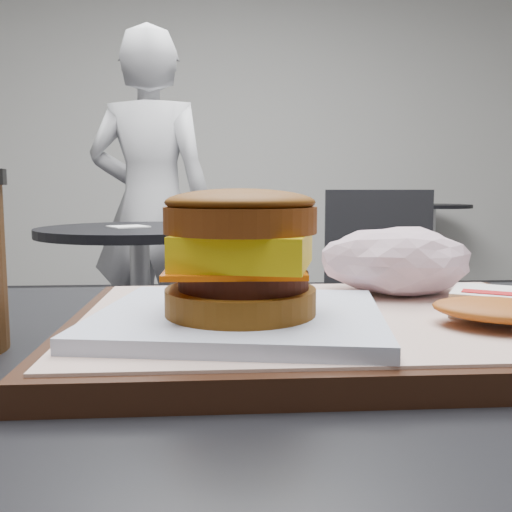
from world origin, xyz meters
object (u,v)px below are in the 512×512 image
object	(u,v)px
breakfast_sandwich	(241,269)
neighbor_table	(140,284)
neighbor_chair	(345,288)
hash_brown	(510,307)
serving_tray	(328,326)
patron	(151,208)
crumpled_wrapper	(396,260)

from	to	relation	value
breakfast_sandwich	neighbor_table	distance (m)	1.68
breakfast_sandwich	neighbor_chair	size ratio (longest dim) A/B	0.24
hash_brown	neighbor_chair	bearing A→B (deg)	80.76
neighbor_table	hash_brown	bearing A→B (deg)	-73.76
breakfast_sandwich	neighbor_chair	bearing A→B (deg)	74.83
breakfast_sandwich	neighbor_table	bearing A→B (deg)	99.95
serving_tray	hash_brown	size ratio (longest dim) A/B	2.81
breakfast_sandwich	neighbor_chair	xyz separation A→B (m)	(0.47, 1.73, -0.32)
serving_tray	patron	size ratio (longest dim) A/B	0.24
neighbor_table	neighbor_chair	world-z (taller)	neighbor_chair
hash_brown	patron	world-z (taller)	patron
neighbor_table	serving_tray	bearing A→B (deg)	-77.50
neighbor_chair	patron	bearing A→B (deg)	144.77
crumpled_wrapper	neighbor_table	bearing A→B (deg)	105.79
neighbor_chair	patron	size ratio (longest dim) A/B	0.55
neighbor_table	neighbor_chair	size ratio (longest dim) A/B	0.85
hash_brown	neighbor_table	world-z (taller)	hash_brown
crumpled_wrapper	neighbor_chair	xyz separation A→B (m)	(0.33, 1.61, -0.31)
neighbor_chair	patron	world-z (taller)	patron
serving_tray	neighbor_table	world-z (taller)	serving_tray
breakfast_sandwich	patron	size ratio (longest dim) A/B	0.14
serving_tray	neighbor_table	distance (m)	1.65
breakfast_sandwich	patron	bearing A→B (deg)	97.90
breakfast_sandwich	hash_brown	xyz separation A→B (m)	(0.19, 0.00, -0.03)
hash_brown	neighbor_chair	size ratio (longest dim) A/B	0.15
serving_tray	hash_brown	distance (m)	0.13
serving_tray	neighbor_chair	world-z (taller)	neighbor_chair
serving_tray	crumpled_wrapper	world-z (taller)	crumpled_wrapper
neighbor_table	neighbor_chair	xyz separation A→B (m)	(0.76, 0.10, -0.04)
hash_brown	crumpled_wrapper	distance (m)	0.12
neighbor_table	neighbor_chair	distance (m)	0.76
hash_brown	neighbor_chair	world-z (taller)	neighbor_chair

